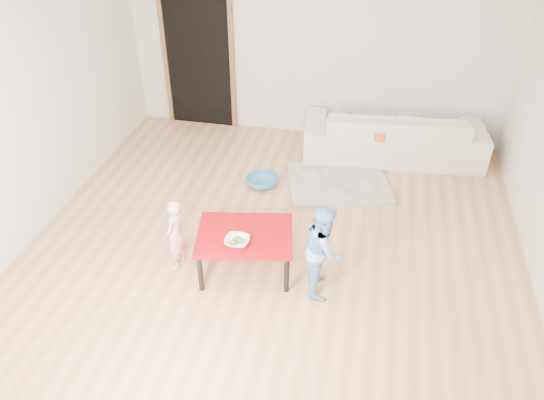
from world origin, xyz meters
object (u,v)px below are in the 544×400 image
(bowl, at_px, (237,241))
(basin, at_px, (262,181))
(child_pink, at_px, (175,235))
(sofa, at_px, (393,133))
(child_blue, at_px, (324,249))
(red_table, at_px, (245,252))

(bowl, xyz_separation_m, basin, (-0.15, 1.65, -0.41))
(child_pink, bearing_deg, sofa, 143.93)
(bowl, distance_m, child_pink, 0.65)
(bowl, xyz_separation_m, child_pink, (-0.64, 0.08, -0.10))
(sofa, bearing_deg, child_blue, 72.05)
(sofa, relative_size, child_pink, 3.02)
(red_table, relative_size, child_blue, 0.98)
(sofa, xyz_separation_m, red_table, (-1.31, -2.55, -0.11))
(basin, bearing_deg, child_pink, -107.09)
(sofa, bearing_deg, basin, 29.42)
(sofa, bearing_deg, child_pink, 47.10)
(sofa, height_order, child_pink, child_pink)
(red_table, bearing_deg, child_blue, -6.30)
(bowl, bearing_deg, red_table, 79.47)
(sofa, distance_m, child_blue, 2.69)
(child_blue, bearing_deg, red_table, 77.02)
(child_pink, relative_size, child_blue, 0.82)
(red_table, relative_size, basin, 2.34)
(sofa, distance_m, red_table, 2.86)
(red_table, distance_m, child_pink, 0.69)
(sofa, height_order, child_blue, child_blue)
(red_table, height_order, basin, red_table)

